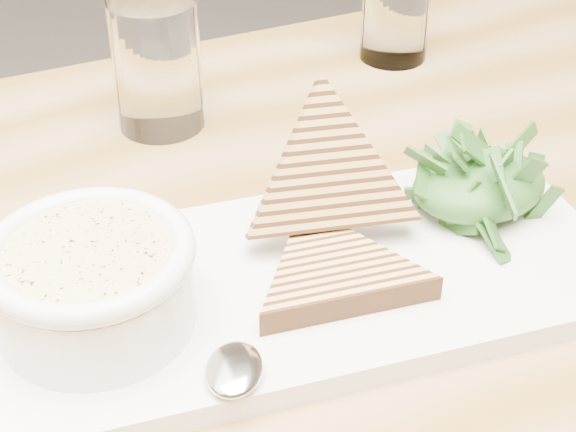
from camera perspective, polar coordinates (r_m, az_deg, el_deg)
name	(u,v)px	position (r m, az deg, el deg)	size (l,w,h in m)	color
table_top	(417,286)	(0.63, 8.32, -4.49)	(1.23, 0.82, 0.04)	#A98050
platter	(301,282)	(0.59, 0.87, -4.32)	(0.42, 0.19, 0.02)	white
soup_bowl	(95,293)	(0.54, -12.40, -4.86)	(0.12, 0.12, 0.05)	white
soup	(88,255)	(0.52, -12.79, -2.48)	(0.10, 0.10, 0.01)	#D9C383
bowl_rim	(88,252)	(0.52, -12.82, -2.31)	(0.13, 0.13, 0.01)	white
sandwich_flat	(335,273)	(0.57, 3.03, -3.70)	(0.14, 0.14, 0.02)	tan
sandwich_lean	(329,178)	(0.59, 2.69, 2.50)	(0.14, 0.14, 0.08)	tan
salad_base	(479,185)	(0.64, 12.25, 1.99)	(0.10, 0.08, 0.04)	#143812
arugula_pile	(480,176)	(0.64, 12.33, 2.56)	(0.11, 0.10, 0.05)	#3C6F2A
spoon_bowl	(234,369)	(0.51, -3.50, -9.87)	(0.03, 0.05, 0.01)	silver
glass_near	(157,65)	(0.76, -8.47, 9.65)	(0.07, 0.07, 0.11)	white
glass_far	(396,9)	(0.88, 6.99, 13.15)	(0.07, 0.07, 0.10)	white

